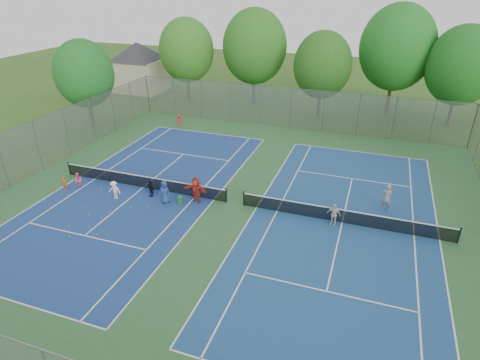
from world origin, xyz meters
name	(u,v)px	position (x,y,z in m)	size (l,w,h in m)	color
ground	(235,204)	(0.00, 0.00, 0.00)	(120.00, 120.00, 0.00)	#30571B
court_pad	(235,204)	(0.00, 0.00, 0.01)	(32.00, 32.00, 0.01)	#2C5C30
court_left	(143,187)	(-7.00, 0.00, 0.02)	(10.97, 23.77, 0.01)	navy
court_right	(342,223)	(7.00, 0.00, 0.02)	(10.97, 23.77, 0.01)	navy
net_left	(143,182)	(-7.00, 0.00, 0.46)	(12.87, 0.10, 0.91)	black
net_right	(343,217)	(7.00, 0.00, 0.46)	(12.87, 0.10, 0.91)	black
fence_north	(291,109)	(0.00, 16.00, 2.00)	(32.00, 0.10, 4.00)	gray
fence_west	(37,146)	(-16.00, 0.00, 2.00)	(32.00, 0.10, 4.00)	gray
house	(138,58)	(-22.00, 24.00, 4.21)	(11.03, 11.03, 7.30)	#B7A88C
tree_nw	(186,50)	(-14.00, 22.00, 5.89)	(6.40, 6.40, 9.58)	#443326
tree_nl	(255,47)	(-6.00, 23.00, 6.54)	(7.20, 7.20, 10.69)	#443326
tree_nc	(322,65)	(2.00, 21.00, 5.39)	(6.00, 6.00, 8.85)	#443326
tree_nr	(397,48)	(9.00, 24.00, 7.04)	(7.60, 7.60, 11.42)	#443326
tree_ne	(462,66)	(15.00, 22.00, 5.97)	(6.60, 6.60, 9.77)	#443326
tree_side_w	(84,74)	(-19.00, 10.00, 5.24)	(5.60, 5.60, 8.47)	#443326
ball_crate	(151,191)	(-6.07, -0.47, 0.13)	(0.31, 0.31, 0.27)	#1835B8
ball_hopper	(181,200)	(-3.41, -1.20, 0.27)	(0.28, 0.28, 0.55)	#227F33
student_a	(64,184)	(-11.98, -2.15, 0.52)	(0.38, 0.25, 1.04)	#DB5414
student_b	(79,180)	(-11.28, -1.51, 0.57)	(0.56, 0.43, 1.15)	pink
student_c	(114,190)	(-7.91, -2.02, 0.66)	(0.85, 0.49, 1.32)	white
student_d	(151,188)	(-5.78, -0.93, 0.61)	(0.72, 0.30, 1.22)	black
student_e	(165,192)	(-4.43, -1.41, 0.81)	(0.79, 0.51, 1.61)	navy
student_f	(196,190)	(-2.53, -0.60, 0.90)	(1.67, 0.53, 1.81)	red
child_far_baseline	(179,121)	(-10.61, 12.76, 0.62)	(0.80, 0.46, 1.24)	red
instructor	(387,197)	(9.41, 2.49, 0.92)	(0.67, 0.44, 1.85)	gray
teen_court_b	(334,214)	(6.46, -0.35, 0.71)	(0.83, 0.35, 1.42)	silver
tennis_ball_0	(67,195)	(-11.31, -2.77, 0.03)	(0.07, 0.07, 0.07)	#D9ED37
tennis_ball_1	(69,226)	(-8.55, -5.87, 0.03)	(0.07, 0.07, 0.07)	#CBF338
tennis_ball_2	(89,215)	(-8.25, -4.42, 0.03)	(0.07, 0.07, 0.07)	#DEEC37
tennis_ball_3	(70,237)	(-7.73, -6.79, 0.03)	(0.07, 0.07, 0.07)	#BEE836
tennis_ball_4	(78,206)	(-9.62, -3.79, 0.03)	(0.07, 0.07, 0.07)	gold
tennis_ball_5	(97,234)	(-6.38, -6.07, 0.03)	(0.07, 0.07, 0.07)	#BBCB2F
tennis_ball_6	(148,207)	(-5.24, -2.32, 0.03)	(0.07, 0.07, 0.07)	gold
tennis_ball_7	(131,207)	(-6.27, -2.70, 0.03)	(0.07, 0.07, 0.07)	#C8E535
tennis_ball_8	(102,189)	(-9.63, -1.26, 0.03)	(0.07, 0.07, 0.07)	yellow
tennis_ball_9	(102,218)	(-7.24, -4.46, 0.03)	(0.07, 0.07, 0.07)	gold
tennis_ball_10	(110,189)	(-9.12, -1.01, 0.03)	(0.07, 0.07, 0.07)	gold
tennis_ball_11	(85,208)	(-9.01, -3.83, 0.03)	(0.07, 0.07, 0.07)	#C9D531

